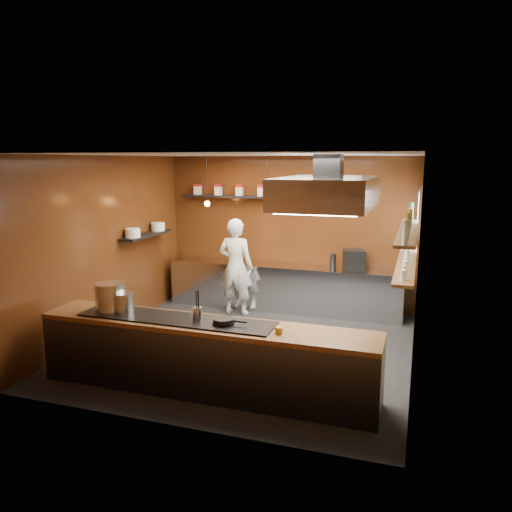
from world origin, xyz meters
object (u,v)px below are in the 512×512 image
at_px(stockpot_large, 110,297).
at_px(extractor_hood, 328,192).
at_px(chef, 236,267).
at_px(stockpot_small, 123,302).
at_px(espresso_machine, 354,260).

bearing_deg(stockpot_large, extractor_hood, 24.50).
bearing_deg(chef, stockpot_large, 81.37).
xyz_separation_m(extractor_hood, stockpot_small, (-2.48, -1.20, -1.43)).
distance_m(extractor_hood, espresso_machine, 2.97).
relative_size(stockpot_large, chef, 0.21).
distance_m(stockpot_small, espresso_machine, 4.57).
bearing_deg(stockpot_large, espresso_machine, 54.61).
xyz_separation_m(stockpot_large, chef, (0.56, 3.23, -0.21)).
bearing_deg(stockpot_small, chef, 83.28).
xyz_separation_m(stockpot_small, espresso_machine, (2.53, 3.81, 0.01)).
height_order(stockpot_large, stockpot_small, stockpot_large).
relative_size(stockpot_large, stockpot_small, 1.39).
distance_m(stockpot_small, chef, 3.25).
distance_m(extractor_hood, stockpot_large, 3.23).
bearing_deg(espresso_machine, stockpot_large, -143.66).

